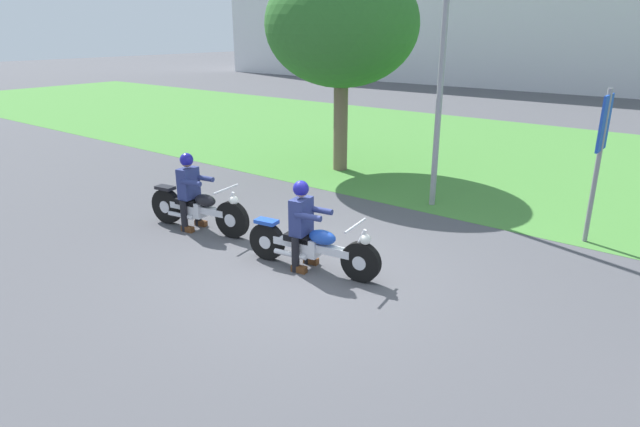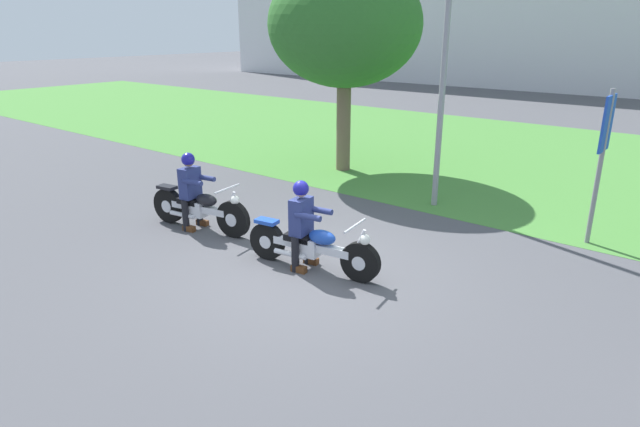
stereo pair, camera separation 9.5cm
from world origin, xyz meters
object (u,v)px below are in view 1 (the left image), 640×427
motorcycle_lead (312,247)px  tree_roadside (342,25)px  rider_follow (189,185)px  streetlight_pole (450,32)px  motorcycle_follow (198,209)px  sign_banner (601,143)px  rider_lead (302,218)px

motorcycle_lead → tree_roadside: 6.98m
rider_follow → streetlight_pole: 5.61m
motorcycle_follow → rider_follow: size_ratio=1.55×
motorcycle_follow → streetlight_pole: size_ratio=0.40×
motorcycle_follow → rider_follow: bearing=179.2°
streetlight_pole → motorcycle_lead: bearing=-91.0°
tree_roadside → sign_banner: size_ratio=1.95×
rider_lead → sign_banner: (3.15, 3.84, 0.92)m
rider_lead → motorcycle_follow: rider_lead is taller
motorcycle_lead → motorcycle_follow: 2.70m
rider_follow → sign_banner: (5.85, 3.78, 0.90)m
motorcycle_lead → streetlight_pole: streetlight_pole is taller
sign_banner → rider_lead: bearing=-129.4°
sign_banner → streetlight_pole: bearing=175.4°
rider_lead → sign_banner: size_ratio=0.53×
motorcycle_follow → rider_lead: bearing=-10.9°
tree_roadside → streetlight_pole: (3.38, -1.20, -0.13)m
rider_lead → motorcycle_follow: (-2.53, 0.08, -0.40)m
streetlight_pole → sign_banner: size_ratio=2.09×
motorcycle_follow → rider_follow: 0.46m
rider_lead → tree_roadside: tree_roadside is taller
rider_lead → motorcycle_follow: size_ratio=0.63×
rider_follow → tree_roadside: 5.91m
motorcycle_follow → tree_roadside: size_ratio=0.43×
motorcycle_lead → tree_roadside: bearing=113.2°
motorcycle_follow → rider_follow: (-0.17, -0.02, 0.42)m
rider_follow → streetlight_pole: streetlight_pole is taller
tree_roadside → rider_follow: bearing=-85.1°
rider_follow → tree_roadside: bearing=85.9°
motorcycle_follow → sign_banner: bearing=24.4°
motorcycle_follow → tree_roadside: tree_roadside is taller
motorcycle_lead → rider_follow: 2.90m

